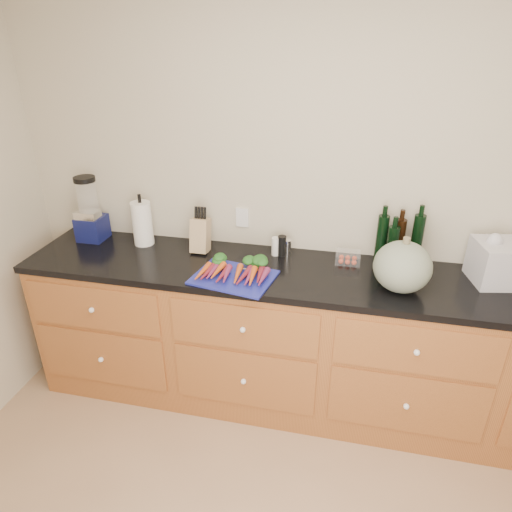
% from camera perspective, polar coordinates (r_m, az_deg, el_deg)
% --- Properties ---
extents(wall_back, '(4.10, 0.05, 2.60)m').
position_cam_1_polar(wall_back, '(2.75, 10.71, 7.48)').
color(wall_back, beige).
rests_on(wall_back, ground).
extents(cabinets, '(3.60, 0.64, 0.90)m').
position_cam_1_polar(cabinets, '(2.85, 8.95, -11.02)').
color(cabinets, brown).
rests_on(cabinets, ground).
extents(countertop, '(3.64, 0.62, 0.04)m').
position_cam_1_polar(countertop, '(2.60, 9.67, -2.71)').
color(countertop, black).
rests_on(countertop, cabinets).
extents(cutting_board, '(0.48, 0.39, 0.01)m').
position_cam_1_polar(cutting_board, '(2.52, -2.80, -2.67)').
color(cutting_board, navy).
rests_on(cutting_board, countertop).
extents(carrots, '(0.39, 0.29, 0.06)m').
position_cam_1_polar(carrots, '(2.54, -2.59, -1.71)').
color(carrots, '#D65419').
rests_on(carrots, cutting_board).
extents(squash, '(0.30, 0.30, 0.27)m').
position_cam_1_polar(squash, '(2.47, 17.84, -1.29)').
color(squash, slate).
rests_on(squash, countertop).
extents(blender_appliance, '(0.17, 0.17, 0.42)m').
position_cam_1_polar(blender_appliance, '(3.12, -20.08, 5.12)').
color(blender_appliance, '#10154B').
rests_on(blender_appliance, countertop).
extents(paper_towel, '(0.12, 0.12, 0.28)m').
position_cam_1_polar(paper_towel, '(2.96, -14.02, 3.97)').
color(paper_towel, white).
rests_on(paper_towel, countertop).
extents(knife_block, '(0.10, 0.10, 0.21)m').
position_cam_1_polar(knife_block, '(2.81, -6.96, 2.60)').
color(knife_block, tan).
rests_on(knife_block, countertop).
extents(grinder_salt, '(0.05, 0.05, 0.11)m').
position_cam_1_polar(grinder_salt, '(2.76, 2.46, 1.21)').
color(grinder_salt, silver).
rests_on(grinder_salt, countertop).
extents(grinder_pepper, '(0.05, 0.05, 0.13)m').
position_cam_1_polar(grinder_pepper, '(2.75, 3.26, 1.27)').
color(grinder_pepper, black).
rests_on(grinder_pepper, countertop).
extents(canister_chrome, '(0.05, 0.05, 0.11)m').
position_cam_1_polar(canister_chrome, '(2.75, 3.95, 1.00)').
color(canister_chrome, white).
rests_on(canister_chrome, countertop).
extents(tomato_box, '(0.14, 0.11, 0.07)m').
position_cam_1_polar(tomato_box, '(2.73, 11.42, -0.18)').
color(tomato_box, white).
rests_on(tomato_box, countertop).
extents(bottles, '(0.26, 0.13, 0.31)m').
position_cam_1_polar(bottles, '(2.73, 17.27, 1.67)').
color(bottles, black).
rests_on(bottles, countertop).
extents(grocery_bag, '(0.35, 0.30, 0.23)m').
position_cam_1_polar(grocery_bag, '(2.78, 28.57, -0.74)').
color(grocery_bag, silver).
rests_on(grocery_bag, countertop).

